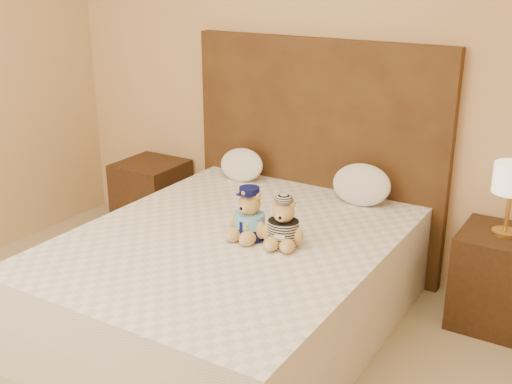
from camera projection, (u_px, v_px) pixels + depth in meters
room_walls at (119, 0)px, 2.43m from camera, size 4.04×4.52×2.72m
bed at (232, 282)px, 3.55m from camera, size 1.60×2.00×0.55m
headboard at (316, 155)px, 4.19m from camera, size 1.75×0.08×1.50m
nightstand_left at (152, 198)px, 4.80m from camera, size 0.45×0.45×0.55m
nightstand_right at (498, 279)px, 3.57m from camera, size 0.45×0.45×0.55m
lamp at (512, 182)px, 3.38m from camera, size 0.20×0.20×0.40m
teddy_police at (249, 213)px, 3.38m from camera, size 0.26×0.25×0.28m
teddy_prisoner at (283, 222)px, 3.29m from camera, size 0.28×0.27×0.26m
pillow_left at (242, 163)px, 4.31m from camera, size 0.32×0.21×0.23m
pillow_right at (361, 183)px, 3.88m from camera, size 0.37×0.24×0.26m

